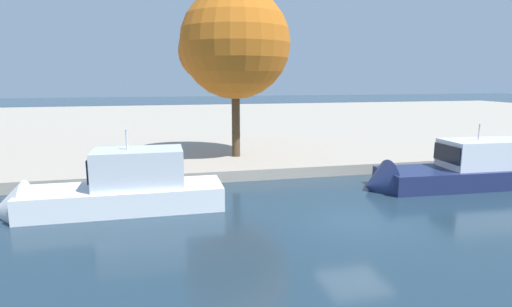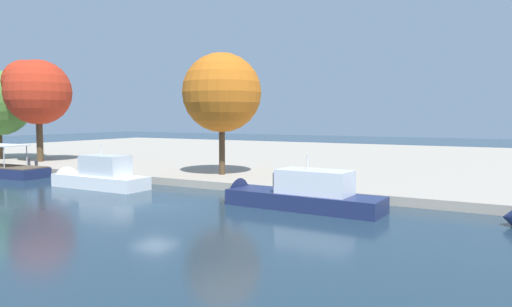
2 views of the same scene
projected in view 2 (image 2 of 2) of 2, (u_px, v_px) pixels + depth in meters
ground_plane at (154, 206)px, 29.10m from camera, size 220.00×220.00×0.00m
dock_promenade at (342, 158)px, 59.32m from camera, size 120.00×55.00×0.60m
motor_yacht_1 at (95, 179)px, 36.81m from camera, size 9.10×2.55×4.33m
motor_yacht_2 at (295, 198)px, 28.58m from camera, size 10.66×3.06×4.21m
mooring_bollard_0 at (36, 163)px, 46.55m from camera, size 0.31×0.31×0.69m
mooring_bollard_1 at (29, 161)px, 47.46m from camera, size 0.27×0.27×0.84m
tree_0 at (221, 93)px, 39.79m from camera, size 6.71×6.65×10.24m
tree_1 at (1, 103)px, 54.81m from camera, size 7.53×7.51×10.21m
tree_2 at (36, 89)px, 51.35m from camera, size 7.13×7.02×11.06m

